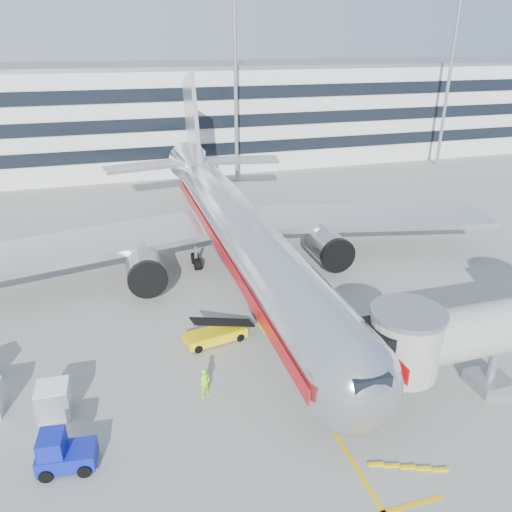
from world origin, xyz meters
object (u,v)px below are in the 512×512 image
object	(u,v)px
main_jet	(236,228)
baggage_tug	(62,453)
belt_loader	(215,334)
ramp_worker	(205,383)
cargo_container_front	(54,400)

from	to	relation	value
main_jet	baggage_tug	xyz separation A→B (m)	(-13.62, -18.95, -3.35)
belt_loader	ramp_worker	bearing A→B (deg)	-108.34
belt_loader	main_jet	bearing A→B (deg)	67.89
main_jet	belt_loader	xyz separation A→B (m)	(-4.18, -10.30, -3.63)
main_jet	cargo_container_front	bearing A→B (deg)	-134.03
baggage_tug	belt_loader	bearing A→B (deg)	42.53
belt_loader	ramp_worker	world-z (taller)	belt_loader
main_jet	belt_loader	bearing A→B (deg)	-112.11
main_jet	cargo_container_front	world-z (taller)	main_jet
main_jet	ramp_worker	xyz separation A→B (m)	(-5.99, -15.76, -3.29)
baggage_tug	cargo_container_front	bearing A→B (deg)	98.88
belt_loader	baggage_tug	world-z (taller)	belt_loader
belt_loader	baggage_tug	xyz separation A→B (m)	(-9.43, -8.65, 0.28)
main_jet	cargo_container_front	xyz separation A→B (m)	(-14.27, -14.76, -3.31)
belt_loader	cargo_container_front	world-z (taller)	belt_loader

